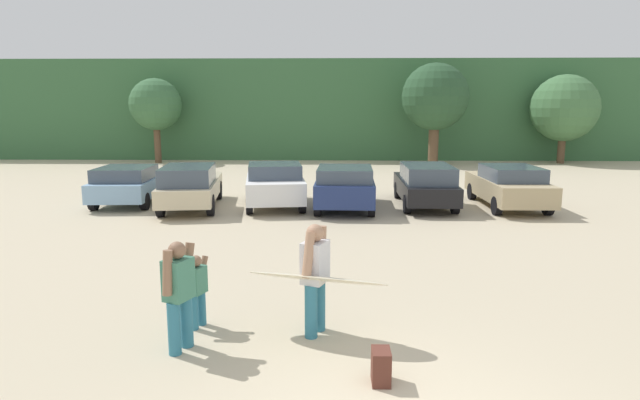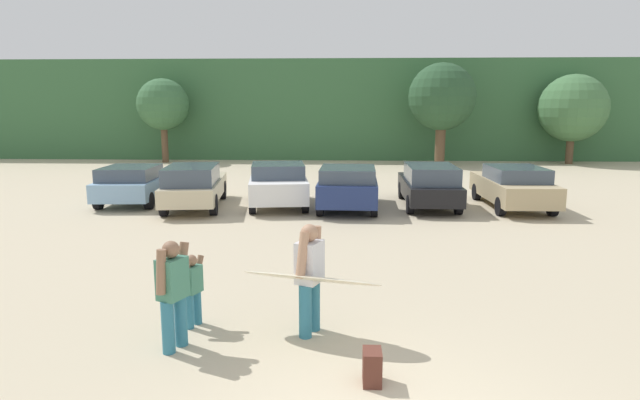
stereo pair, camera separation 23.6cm
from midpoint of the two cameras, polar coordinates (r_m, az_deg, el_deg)
hillside_ridge at (r=40.93m, az=2.33°, el=9.66°), size 108.00×12.00×6.54m
tree_right at (r=35.02m, az=-17.40°, el=9.70°), size 3.20×3.20×5.23m
tree_ridge_back at (r=32.94m, az=12.02°, el=10.70°), size 3.98×3.98×6.06m
tree_center_left at (r=36.30m, az=24.55°, el=8.93°), size 4.07×4.07×5.44m
parked_car_sky_blue at (r=20.57m, az=-20.07°, el=1.65°), size 2.16×4.05×1.40m
parked_car_champagne at (r=19.00m, az=-14.05°, el=1.54°), size 2.36×4.93×1.54m
parked_car_white at (r=18.88m, az=-5.23°, el=1.74°), size 2.47×4.18×1.55m
parked_car_navy at (r=18.32m, az=2.32°, el=1.52°), size 2.07×4.20×1.52m
parked_car_black at (r=19.18m, az=10.87°, el=1.69°), size 1.84×4.56×1.52m
parked_car_tan at (r=19.82m, az=19.22°, el=1.49°), size 1.94×4.57×1.47m
person_adult at (r=8.27m, az=-1.35°, el=-7.80°), size 0.46×0.73×1.76m
person_child at (r=8.86m, az=-13.80°, el=-9.04°), size 0.32×0.58×1.20m
person_companion at (r=8.03m, az=-15.72°, el=-9.25°), size 0.43×0.68×1.64m
surfboard_cream at (r=8.18m, az=-1.24°, el=-8.39°), size 2.30×1.15×0.29m
backpack_dropped at (r=7.19m, az=5.58°, el=-17.33°), size 0.24×0.34×0.45m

